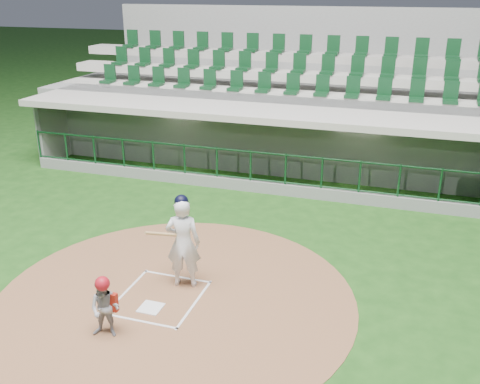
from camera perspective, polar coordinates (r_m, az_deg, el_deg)
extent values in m
plane|color=#184112|center=(11.26, -7.86, -10.36)|extent=(120.00, 120.00, 0.00)
cylinder|color=brown|center=(10.99, -6.88, -11.13)|extent=(7.20, 7.20, 0.01)
cube|color=silver|center=(10.73, -9.50, -12.08)|extent=(0.43, 0.43, 0.02)
cube|color=silver|center=(11.34, -12.00, -10.30)|extent=(0.05, 1.80, 0.01)
cube|color=white|center=(10.75, -4.87, -11.78)|extent=(0.05, 1.80, 0.01)
cube|color=white|center=(11.68, -6.70, -8.96)|extent=(1.55, 0.05, 0.01)
cube|color=white|center=(10.40, -10.64, -13.37)|extent=(1.55, 0.05, 0.01)
cube|color=gray|center=(17.84, 2.55, 0.16)|extent=(15.00, 3.00, 0.10)
cube|color=gray|center=(18.88, 3.92, 5.80)|extent=(15.00, 0.20, 2.70)
cube|color=#ADA699|center=(18.70, 3.85, 6.44)|extent=(13.50, 0.04, 0.90)
cube|color=slate|center=(20.59, -18.05, 6.11)|extent=(0.20, 3.00, 2.70)
cube|color=#A29C92|center=(16.79, 2.47, 8.98)|extent=(15.40, 3.50, 0.20)
cube|color=slate|center=(16.20, 1.12, 0.59)|extent=(15.00, 0.15, 0.40)
cube|color=black|center=(15.71, 1.16, 5.97)|extent=(15.00, 0.01, 0.95)
cube|color=brown|center=(18.70, 3.42, 2.05)|extent=(12.75, 0.40, 0.45)
cube|color=white|center=(18.06, -6.64, 9.31)|extent=(1.30, 0.35, 0.04)
cube|color=white|center=(16.54, 12.86, 7.82)|extent=(1.30, 0.35, 0.04)
imported|color=maroon|center=(19.58, -9.38, 4.79)|extent=(1.19, 0.71, 1.82)
imported|color=#A3111E|center=(18.97, -3.49, 4.22)|extent=(1.02, 0.59, 1.64)
imported|color=#A11117|center=(18.04, 7.47, 3.25)|extent=(0.95, 0.77, 1.69)
imported|color=maroon|center=(17.84, 18.91, 1.98)|extent=(1.60, 1.07, 1.65)
cube|color=gray|center=(20.36, 5.10, 7.78)|extent=(17.00, 6.50, 2.50)
cube|color=#A7A396|center=(18.69, 4.15, 10.20)|extent=(16.60, 0.95, 0.30)
cube|color=#A5A195|center=(19.50, 4.89, 12.29)|extent=(16.60, 0.95, 0.30)
cube|color=gray|center=(20.34, 5.58, 14.20)|extent=(16.60, 0.95, 0.30)
cube|color=slate|center=(23.32, 7.13, 12.86)|extent=(17.00, 0.25, 5.05)
imported|color=white|center=(10.93, -6.08, -5.42)|extent=(0.79, 0.61, 1.94)
sphere|color=black|center=(10.56, -6.27, -1.01)|extent=(0.28, 0.28, 0.28)
cylinder|color=tan|center=(10.71, -7.90, -4.49)|extent=(0.58, 0.79, 0.39)
imported|color=#939297|center=(9.87, -14.21, -11.97)|extent=(0.60, 0.50, 1.11)
sphere|color=#A4111E|center=(9.61, -14.48, -9.44)|extent=(0.26, 0.26, 0.26)
cube|color=#9F1D11|center=(9.94, -13.78, -11.27)|extent=(0.32, 0.10, 0.35)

